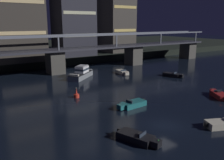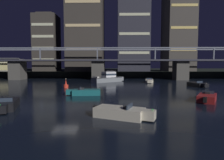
{
  "view_description": "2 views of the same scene",
  "coord_description": "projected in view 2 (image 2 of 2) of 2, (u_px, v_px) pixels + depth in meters",
  "views": [
    {
      "loc": [
        -20.42,
        -19.43,
        12.3
      ],
      "look_at": [
        2.2,
        15.19,
        2.44
      ],
      "focal_mm": 38.6,
      "sensor_mm": 36.0,
      "label": 1
    },
    {
      "loc": [
        5.2,
        -19.11,
        4.15
      ],
      "look_at": [
        4.54,
        14.73,
        1.61
      ],
      "focal_mm": 30.3,
      "sensor_mm": 36.0,
      "label": 2
    }
  ],
  "objects": [
    {
      "name": "tower_west_tall",
      "position": [
        86.0,
        18.0,
        68.31
      ],
      "size": [
        12.44,
        13.84,
        38.62
      ],
      "color": "#38332D",
      "rests_on": "far_riverbank"
    },
    {
      "name": "river_bridge",
      "position": [
        98.0,
        66.0,
        56.55
      ],
      "size": [
        103.96,
        6.4,
        9.38
      ],
      "color": "#4C4944",
      "rests_on": "ground"
    },
    {
      "name": "tower_west_low",
      "position": [
        47.0,
        43.0,
        70.1
      ],
      "size": [
        8.24,
        8.12,
        21.04
      ],
      "color": "#38332D",
      "rests_on": "far_riverbank"
    },
    {
      "name": "waterfront_pavilion",
      "position": [
        6.0,
        65.0,
        69.08
      ],
      "size": [
        12.4,
        7.4,
        4.7
      ],
      "color": "#B2AD9E",
      "rests_on": "far_riverbank"
    },
    {
      "name": "speedboat_mid_right",
      "position": [
        149.0,
        81.0,
        47.03
      ],
      "size": [
        2.38,
        5.23,
        1.16
      ],
      "color": "beige",
      "rests_on": "ground"
    },
    {
      "name": "channel_buoy",
      "position": [
        66.0,
        85.0,
        35.75
      ],
      "size": [
        0.9,
        0.9,
        1.76
      ],
      "color": "red",
      "rests_on": "ground"
    },
    {
      "name": "far_riverbank",
      "position": [
        106.0,
        71.0,
        104.64
      ],
      "size": [
        240.0,
        80.0,
        2.2
      ],
      "primitive_type": "cube",
      "color": "black",
      "rests_on": "ground"
    },
    {
      "name": "speedboat_far_center",
      "position": [
        197.0,
        85.0,
        37.85
      ],
      "size": [
        2.8,
        5.18,
        1.16
      ],
      "color": "black",
      "rests_on": "ground"
    },
    {
      "name": "tower_east_tall",
      "position": [
        178.0,
        20.0,
        71.38
      ],
      "size": [
        9.83,
        13.06,
        38.55
      ],
      "color": "#423D38",
      "rests_on": "far_riverbank"
    },
    {
      "name": "speedboat_mid_center",
      "position": [
        6.0,
        105.0,
        18.23
      ],
      "size": [
        3.0,
        5.12,
        1.16
      ],
      "color": "black",
      "rests_on": "ground"
    },
    {
      "name": "tower_central",
      "position": [
        133.0,
        27.0,
        69.25
      ],
      "size": [
        11.28,
        10.12,
        32.95
      ],
      "color": "#282833",
      "rests_on": "far_riverbank"
    },
    {
      "name": "speedboat_far_left",
      "position": [
        207.0,
        97.0,
        22.35
      ],
      "size": [
        3.65,
        4.85,
        1.16
      ],
      "color": "maroon",
      "rests_on": "ground"
    },
    {
      "name": "speedboat_mid_left",
      "position": [
        122.0,
        113.0,
        15.13
      ],
      "size": [
        5.06,
        3.14,
        1.16
      ],
      "color": "beige",
      "rests_on": "ground"
    },
    {
      "name": "cabin_cruiser_near_left",
      "position": [
        108.0,
        78.0,
        48.74
      ],
      "size": [
        8.37,
        7.38,
        2.79
      ],
      "color": "gray",
      "rests_on": "ground"
    },
    {
      "name": "speedboat_near_right",
      "position": [
        85.0,
        92.0,
        26.95
      ],
      "size": [
        5.23,
        2.1,
        1.16
      ],
      "color": "#196066",
      "rests_on": "ground"
    },
    {
      "name": "ground_plane",
      "position": [
        65.0,
        106.0,
        19.46
      ],
      "size": [
        400.0,
        400.0,
        0.0
      ],
      "primitive_type": "plane",
      "color": "black"
    }
  ]
}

